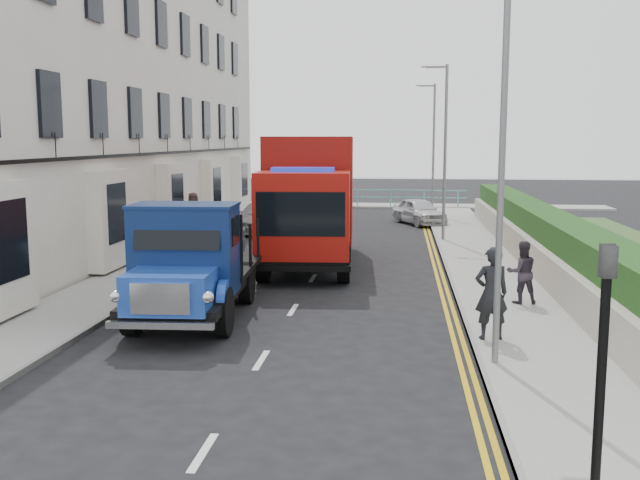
{
  "coord_description": "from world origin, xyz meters",
  "views": [
    {
      "loc": [
        2.54,
        -14.72,
        4.13
      ],
      "look_at": [
        0.4,
        4.33,
        1.4
      ],
      "focal_mm": 40.0,
      "sensor_mm": 36.0,
      "label": 1
    }
  ],
  "objects_px": {
    "lamp_near": "(495,146)",
    "lamp_mid": "(442,142)",
    "bedford_lorry": "(188,270)",
    "lamp_far": "(431,141)",
    "red_lorry": "(310,197)",
    "parked_car_front": "(195,272)",
    "pedestrian_east_near": "(491,293)"
  },
  "relations": [
    {
      "from": "red_lorry",
      "to": "parked_car_front",
      "type": "bearing_deg",
      "value": -115.55
    },
    {
      "from": "parked_car_front",
      "to": "pedestrian_east_near",
      "type": "height_order",
      "value": "pedestrian_east_near"
    },
    {
      "from": "bedford_lorry",
      "to": "red_lorry",
      "type": "relative_size",
      "value": 0.71
    },
    {
      "from": "bedford_lorry",
      "to": "pedestrian_east_near",
      "type": "height_order",
      "value": "bedford_lorry"
    },
    {
      "from": "lamp_far",
      "to": "red_lorry",
      "type": "xyz_separation_m",
      "value": [
        -4.57,
        -15.44,
        -1.76
      ]
    },
    {
      "from": "lamp_far",
      "to": "lamp_mid",
      "type": "bearing_deg",
      "value": -90.0
    },
    {
      "from": "lamp_mid",
      "to": "lamp_far",
      "type": "relative_size",
      "value": 1.0
    },
    {
      "from": "lamp_mid",
      "to": "bedford_lorry",
      "type": "bearing_deg",
      "value": -114.86
    },
    {
      "from": "bedford_lorry",
      "to": "pedestrian_east_near",
      "type": "bearing_deg",
      "value": -10.67
    },
    {
      "from": "red_lorry",
      "to": "parked_car_front",
      "type": "xyz_separation_m",
      "value": [
        -2.3,
        -5.69,
        -1.51
      ]
    },
    {
      "from": "lamp_near",
      "to": "lamp_mid",
      "type": "relative_size",
      "value": 1.0
    },
    {
      "from": "lamp_near",
      "to": "red_lorry",
      "type": "distance_m",
      "value": 11.64
    },
    {
      "from": "red_lorry",
      "to": "pedestrian_east_near",
      "type": "height_order",
      "value": "red_lorry"
    },
    {
      "from": "lamp_far",
      "to": "parked_car_front",
      "type": "distance_m",
      "value": 22.46
    },
    {
      "from": "lamp_mid",
      "to": "pedestrian_east_near",
      "type": "bearing_deg",
      "value": -89.12
    },
    {
      "from": "lamp_near",
      "to": "bedford_lorry",
      "type": "bearing_deg",
      "value": 159.06
    },
    {
      "from": "parked_car_front",
      "to": "lamp_mid",
      "type": "bearing_deg",
      "value": 50.67
    },
    {
      "from": "lamp_mid",
      "to": "red_lorry",
      "type": "height_order",
      "value": "lamp_mid"
    },
    {
      "from": "parked_car_front",
      "to": "lamp_far",
      "type": "bearing_deg",
      "value": 64.35
    },
    {
      "from": "lamp_near",
      "to": "red_lorry",
      "type": "xyz_separation_m",
      "value": [
        -4.57,
        10.56,
        -1.76
      ]
    },
    {
      "from": "lamp_mid",
      "to": "lamp_near",
      "type": "bearing_deg",
      "value": -90.0
    },
    {
      "from": "lamp_near",
      "to": "lamp_mid",
      "type": "bearing_deg",
      "value": 90.0
    },
    {
      "from": "lamp_far",
      "to": "bedford_lorry",
      "type": "distance_m",
      "value": 24.57
    },
    {
      "from": "lamp_near",
      "to": "parked_car_front",
      "type": "relative_size",
      "value": 1.64
    },
    {
      "from": "pedestrian_east_near",
      "to": "lamp_near",
      "type": "bearing_deg",
      "value": 70.84
    },
    {
      "from": "lamp_near",
      "to": "red_lorry",
      "type": "height_order",
      "value": "lamp_near"
    },
    {
      "from": "red_lorry",
      "to": "lamp_far",
      "type": "bearing_deg",
      "value": 70.03
    },
    {
      "from": "lamp_far",
      "to": "pedestrian_east_near",
      "type": "bearing_deg",
      "value": -89.48
    },
    {
      "from": "red_lorry",
      "to": "parked_car_front",
      "type": "height_order",
      "value": "red_lorry"
    },
    {
      "from": "lamp_mid",
      "to": "lamp_far",
      "type": "distance_m",
      "value": 10.0
    },
    {
      "from": "bedford_lorry",
      "to": "red_lorry",
      "type": "bearing_deg",
      "value": 74.93
    },
    {
      "from": "lamp_mid",
      "to": "red_lorry",
      "type": "xyz_separation_m",
      "value": [
        -4.57,
        -5.44,
        -1.76
      ]
    }
  ]
}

